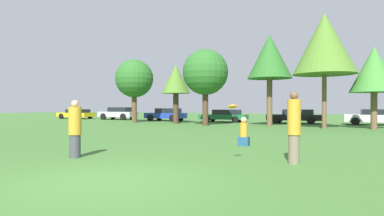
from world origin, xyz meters
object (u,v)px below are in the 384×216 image
(tree_5, at_px, (374,70))
(parked_car_silver, at_px, (119,113))
(tree_3, at_px, (270,57))
(parked_car_black, at_px, (295,116))
(frisbee, at_px, (233,107))
(parked_car_green, at_px, (225,115))
(parked_car_yellow, at_px, (76,114))
(person_catcher, at_px, (294,127))
(tree_2, at_px, (205,73))
(tree_1, at_px, (176,80))
(person_thrower, at_px, (75,129))
(tree_0, at_px, (134,79))
(parked_car_blue, at_px, (166,114))
(parked_car_white, at_px, (374,117))
(bystander_sitting, at_px, (244,133))
(tree_4, at_px, (324,44))

(tree_5, bearing_deg, parked_car_silver, 167.66)
(tree_3, xyz_separation_m, parked_car_black, (1.35, 4.93, -4.52))
(frisbee, relative_size, parked_car_green, 0.06)
(frisbee, distance_m, parked_car_yellow, 33.16)
(person_catcher, relative_size, tree_2, 0.32)
(tree_2, xyz_separation_m, parked_car_black, (6.13, 5.91, -3.47))
(frisbee, xyz_separation_m, tree_1, (-10.12, 16.86, 2.27))
(tree_2, height_order, parked_car_silver, tree_2)
(parked_car_silver, bearing_deg, tree_3, 163.82)
(person_thrower, distance_m, person_catcher, 6.25)
(tree_0, relative_size, parked_car_blue, 1.44)
(frisbee, bearing_deg, tree_1, 120.97)
(person_catcher, xyz_separation_m, parked_car_white, (3.95, 20.52, -0.30))
(frisbee, bearing_deg, parked_car_silver, 132.47)
(tree_1, bearing_deg, bystander_sitting, -53.91)
(frisbee, height_order, parked_car_black, frisbee)
(tree_1, height_order, parked_car_silver, tree_1)
(tree_1, xyz_separation_m, parked_car_blue, (-3.01, 3.84, -3.10))
(tree_3, xyz_separation_m, parked_car_green, (-5.11, 4.88, -4.56))
(tree_2, xyz_separation_m, tree_3, (4.78, 0.97, 1.05))
(tree_0, height_order, tree_3, tree_3)
(tree_1, height_order, parked_car_green, tree_1)
(tree_3, height_order, tree_5, tree_3)
(tree_1, relative_size, parked_car_silver, 1.20)
(parked_car_green, height_order, parked_car_white, parked_car_white)
(tree_0, distance_m, tree_3, 12.51)
(person_catcher, distance_m, parked_car_blue, 24.73)
(person_thrower, relative_size, frisbee, 6.71)
(tree_2, distance_m, parked_car_white, 13.99)
(parked_car_green, bearing_deg, tree_1, 53.68)
(parked_car_black, bearing_deg, parked_car_white, -178.77)
(tree_4, xyz_separation_m, parked_car_white, (3.55, 6.10, -5.02))
(person_catcher, relative_size, parked_car_green, 0.43)
(parked_car_yellow, relative_size, parked_car_white, 1.01)
(person_thrower, xyz_separation_m, parked_car_green, (-2.47, 21.88, -0.23))
(parked_car_yellow, bearing_deg, person_catcher, 142.67)
(tree_1, bearing_deg, person_thrower, -72.60)
(tree_5, height_order, parked_car_black, tree_5)
(tree_0, bearing_deg, parked_car_black, 17.31)
(tree_0, xyz_separation_m, parked_car_yellow, (-11.11, 4.36, -3.42))
(bystander_sitting, xyz_separation_m, parked_car_green, (-6.31, 17.08, 0.15))
(parked_car_silver, bearing_deg, person_thrower, 123.81)
(frisbee, relative_size, parked_car_black, 0.06)
(tree_1, distance_m, parked_car_white, 16.44)
(person_thrower, xyz_separation_m, frisbee, (4.58, 0.81, 0.67))
(parked_car_green, distance_m, parked_car_white, 12.46)
(person_thrower, height_order, parked_car_white, person_thrower)
(tree_2, bearing_deg, bystander_sitting, -61.94)
(bystander_sitting, distance_m, parked_car_blue, 20.82)
(tree_2, xyz_separation_m, tree_4, (8.59, -0.05, 1.56))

